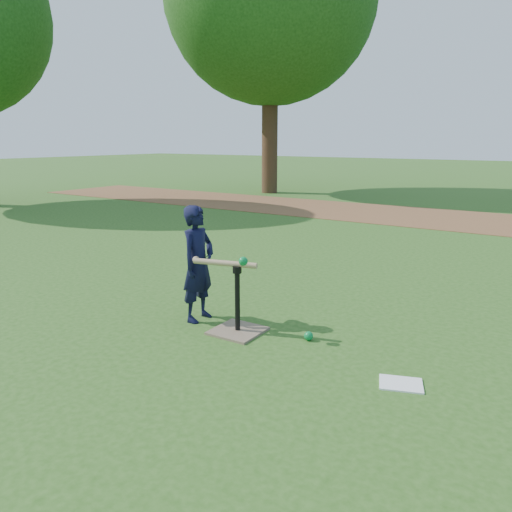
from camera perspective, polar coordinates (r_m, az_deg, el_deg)
The scene contains 7 objects.
ground at distance 4.85m, azimuth -1.21°, elevation -7.35°, with size 80.00×80.00×0.00m, color #285116.
dirt_strip at distance 11.65m, azimuth 20.39°, elevation 4.04°, with size 24.00×3.00×0.01m, color brown.
child at distance 4.75m, azimuth -6.64°, elevation -0.88°, with size 0.40×0.27×1.11m, color black.
wiffle_ball_ground at distance 4.40m, azimuth 6.02°, elevation -9.08°, with size 0.08×0.08×0.08m, color #0B7F39.
clipboard at distance 3.81m, azimuth 16.23°, elevation -13.85°, with size 0.30×0.23×0.01m, color white.
batting_tee at distance 4.53m, azimuth -2.12°, elevation -7.39°, with size 0.44×0.44×0.61m.
swing_action at distance 4.41m, azimuth -3.52°, elevation -0.74°, with size 0.63×0.20×0.13m.
Camera 1 is at (2.60, -3.73, 1.71)m, focal length 35.00 mm.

